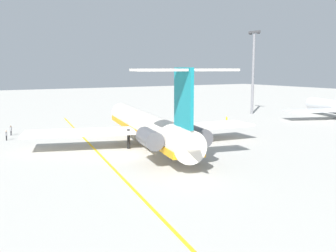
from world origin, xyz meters
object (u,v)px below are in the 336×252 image
ground_crew_near_nose (6,134)px  ground_crew_portside (227,119)px  ground_crew_near_tail (11,129)px  light_mast (253,69)px  main_jetliner (148,126)px  safety_cone_nose (173,122)px

ground_crew_near_nose → ground_crew_portside: (3.45, 45.36, 0.00)m
ground_crew_near_nose → ground_crew_portside: size_ratio=1.00×
ground_crew_near_tail → light_mast: light_mast is taller
ground_crew_portside → main_jetliner: bearing=15.7°
ground_crew_near_tail → ground_crew_portside: ground_crew_near_tail is taller
main_jetliner → light_mast: bearing=-48.9°
main_jetliner → ground_crew_near_nose: main_jetliner is taller
main_jetliner → ground_crew_portside: size_ratio=23.92×
ground_crew_near_tail → light_mast: bearing=-63.5°
main_jetliner → ground_crew_near_tail: bearing=48.4°
safety_cone_nose → light_mast: light_mast is taller
main_jetliner → ground_crew_near_tail: 28.25m
safety_cone_nose → main_jetliner: bearing=-39.1°
safety_cone_nose → ground_crew_portside: bearing=57.3°
light_mast → ground_crew_near_tail: bearing=-87.1°
ground_crew_near_nose → ground_crew_portside: ground_crew_portside is taller
main_jetliner → safety_cone_nose: 26.76m
ground_crew_portside → ground_crew_near_nose: bearing=-16.3°
ground_crew_near_nose → light_mast: light_mast is taller
ground_crew_near_nose → ground_crew_near_tail: 5.13m
ground_crew_near_tail → light_mast: 62.82m
light_mast → safety_cone_nose: bearing=-79.8°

